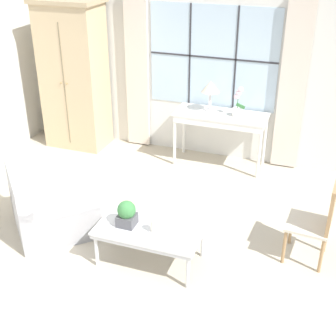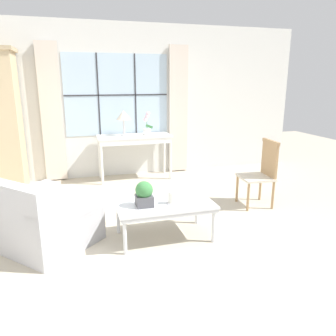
{
  "view_description": "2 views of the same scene",
  "coord_description": "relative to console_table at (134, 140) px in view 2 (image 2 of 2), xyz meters",
  "views": [
    {
      "loc": [
        1.68,
        -3.51,
        3.23
      ],
      "look_at": [
        0.19,
        0.58,
        0.95
      ],
      "focal_mm": 50.0,
      "sensor_mm": 36.0,
      "label": 1
    },
    {
      "loc": [
        -0.8,
        -3.19,
        1.78
      ],
      "look_at": [
        0.21,
        0.31,
        0.81
      ],
      "focal_mm": 35.0,
      "sensor_mm": 36.0,
      "label": 2
    }
  ],
  "objects": [
    {
      "name": "ground_plane",
      "position": [
        -0.24,
        -2.68,
        -0.73
      ],
      "size": [
        14.0,
        14.0,
        0.0
      ],
      "primitive_type": "plane",
      "color": "#B2A893"
    },
    {
      "name": "wall_back_windowed",
      "position": [
        -0.24,
        0.35,
        0.66
      ],
      "size": [
        7.2,
        0.14,
        2.8
      ],
      "color": "silver",
      "rests_on": "ground_plane"
    },
    {
      "name": "console_table",
      "position": [
        0.0,
        0.0,
        0.0
      ],
      "size": [
        1.34,
        0.53,
        0.82
      ],
      "color": "white",
      "rests_on": "ground_plane"
    },
    {
      "name": "table_lamp",
      "position": [
        -0.18,
        0.03,
        0.44
      ],
      "size": [
        0.26,
        0.26,
        0.45
      ],
      "color": "silver",
      "rests_on": "console_table"
    },
    {
      "name": "potted_orchid",
      "position": [
        0.24,
        -0.02,
        0.25
      ],
      "size": [
        0.18,
        0.14,
        0.43
      ],
      "color": "white",
      "rests_on": "console_table"
    },
    {
      "name": "armchair_upholstered",
      "position": [
        -1.45,
        -2.28,
        -0.46
      ],
      "size": [
        1.3,
        1.3,
        0.8
      ],
      "color": "#B2B2B7",
      "rests_on": "ground_plane"
    },
    {
      "name": "side_chair_wooden",
      "position": [
        1.53,
        -1.86,
        -0.19
      ],
      "size": [
        0.47,
        0.47,
        0.97
      ],
      "color": "beige",
      "rests_on": "ground_plane"
    },
    {
      "name": "coffee_table",
      "position": [
        -0.11,
        -2.48,
        -0.34
      ],
      "size": [
        1.1,
        0.63,
        0.43
      ],
      "color": "silver",
      "rests_on": "ground_plane"
    },
    {
      "name": "potted_plant_small",
      "position": [
        -0.35,
        -2.52,
        -0.16
      ],
      "size": [
        0.19,
        0.19,
        0.28
      ],
      "color": "#4C4C51",
      "rests_on": "coffee_table"
    },
    {
      "name": "pillar_candle",
      "position": [
        -0.04,
        -2.53,
        -0.23
      ],
      "size": [
        0.12,
        0.12,
        0.16
      ],
      "color": "silver",
      "rests_on": "coffee_table"
    }
  ]
}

